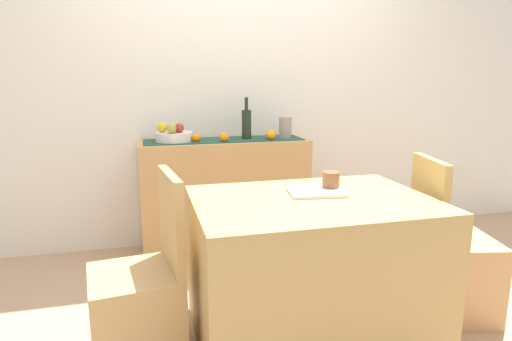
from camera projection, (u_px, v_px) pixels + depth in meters
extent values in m
cube|color=tan|center=(282.00, 304.00, 2.61)|extent=(6.40, 6.40, 0.02)
cube|color=white|center=(239.00, 74.00, 3.45)|extent=(6.40, 0.06, 2.70)
cube|color=tan|center=(225.00, 196.00, 3.35)|extent=(1.25, 0.42, 0.86)
cube|color=#224B3C|center=(224.00, 140.00, 3.26)|extent=(1.18, 0.32, 0.01)
cylinder|color=white|center=(174.00, 137.00, 3.16)|extent=(0.27, 0.27, 0.07)
sphere|color=gold|center=(162.00, 127.00, 3.15)|extent=(0.07, 0.07, 0.07)
sphere|color=gold|center=(175.00, 127.00, 3.17)|extent=(0.07, 0.07, 0.07)
sphere|color=#9BA243|center=(172.00, 129.00, 3.08)|extent=(0.07, 0.07, 0.07)
sphere|color=#AE2F30|center=(179.00, 128.00, 3.13)|extent=(0.07, 0.07, 0.07)
cylinder|color=#232E1E|center=(246.00, 125.00, 3.28)|extent=(0.07, 0.07, 0.22)
cylinder|color=#232E1E|center=(246.00, 104.00, 3.25)|extent=(0.03, 0.03, 0.09)
cylinder|color=#A09188|center=(285.00, 127.00, 3.36)|extent=(0.10, 0.10, 0.16)
sphere|color=orange|center=(224.00, 137.00, 3.16)|extent=(0.07, 0.07, 0.07)
sphere|color=orange|center=(196.00, 138.00, 3.15)|extent=(0.06, 0.06, 0.06)
sphere|color=orange|center=(271.00, 135.00, 3.26)|extent=(0.08, 0.08, 0.08)
cube|color=tan|center=(311.00, 269.00, 2.21)|extent=(1.16, 0.83, 0.74)
cube|color=white|center=(317.00, 192.00, 2.22)|extent=(0.31, 0.25, 0.02)
cylinder|color=brown|center=(331.00, 181.00, 2.27)|extent=(0.09, 0.09, 0.10)
cube|color=tan|center=(137.00, 318.00, 2.03)|extent=(0.45, 0.45, 0.45)
cube|color=tan|center=(171.00, 221.00, 2.00)|extent=(0.09, 0.40, 0.45)
cube|color=tan|center=(453.00, 276.00, 2.45)|extent=(0.48, 0.48, 0.45)
cube|color=tan|center=(429.00, 200.00, 2.35)|extent=(0.12, 0.40, 0.45)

